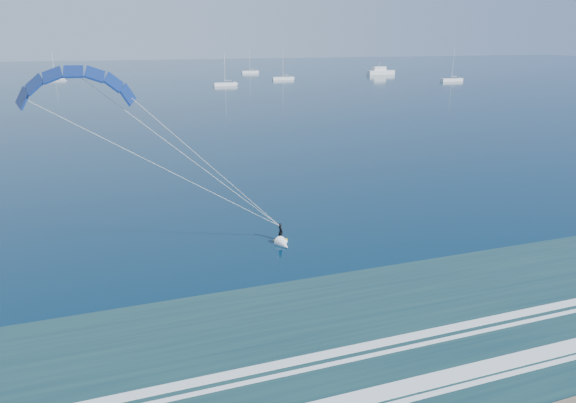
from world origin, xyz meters
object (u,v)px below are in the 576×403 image
Objects in this scene: sailboat_3 at (225,84)px; sailboat_6 at (452,80)px; sailboat_2 at (55,78)px; sailboat_4 at (250,72)px; kitesurfer_rig at (193,161)px; motor_yacht at (380,71)px; sailboat_5 at (283,78)px.

sailboat_3 is 0.91× the size of sailboat_6.
sailboat_4 is at bearing 7.94° from sailboat_2.
sailboat_3 is at bearing 76.63° from kitesurfer_rig.
motor_yacht is 1.19× the size of sailboat_4.
kitesurfer_rig is at bearing -83.10° from sailboat_2.
sailboat_3 is at bearing 173.76° from sailboat_6.
sailboat_5 is (30.50, 21.27, 0.00)m from sailboat_3.
sailboat_6 is at bearing 48.21° from kitesurfer_rig.
sailboat_6 reaches higher than sailboat_3.
sailboat_5 is at bearing 34.90° from sailboat_3.
sailboat_6 reaches higher than sailboat_2.
kitesurfer_rig reaches higher than sailboat_4.
sailboat_2 is at bearing -172.06° from sailboat_4.
motor_yacht is 66.91m from sailboat_4.
motor_yacht is (125.05, 195.81, -7.00)m from kitesurfer_rig.
sailboat_5 is at bearing -20.39° from sailboat_2.
sailboat_6 is at bearing -6.24° from sailboat_3.
sailboat_4 is 0.89× the size of sailboat_6.
sailboat_3 is at bearing -157.02° from motor_yacht.
sailboat_5 is 71.76m from sailboat_6.
sailboat_2 is at bearing 157.20° from sailboat_6.
sailboat_4 is (28.65, 69.22, -0.00)m from sailboat_3.
sailboat_5 is 0.97× the size of sailboat_6.
kitesurfer_rig is 1.75× the size of sailboat_3.
sailboat_6 is (7.59, -47.41, -0.83)m from motor_yacht.
motor_yacht is 1.24× the size of sailboat_2.
sailboat_3 is 37.18m from sailboat_5.
kitesurfer_rig reaches higher than motor_yacht.
sailboat_3 is (-87.31, -37.03, -0.83)m from motor_yacht.
sailboat_3 is at bearing -145.10° from sailboat_5.
motor_yacht is 48.02m from sailboat_6.
kitesurfer_rig is at bearing -103.37° from sailboat_3.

